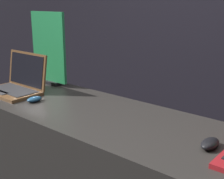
% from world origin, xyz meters
% --- Properties ---
extents(wall_back, '(8.00, 0.05, 2.80)m').
position_xyz_m(wall_back, '(0.00, 1.70, 1.40)').
color(wall_back, black).
rests_on(wall_back, ground_plane).
extents(laptop_front, '(0.39, 0.28, 0.26)m').
position_xyz_m(laptop_front, '(-0.80, 0.26, 0.99)').
color(laptop_front, brown).
rests_on(laptop_front, display_counter).
extents(mouse_front, '(0.06, 0.10, 0.03)m').
position_xyz_m(mouse_front, '(-0.54, 0.20, 0.95)').
color(mouse_front, navy).
rests_on(mouse_front, display_counter).
extents(promo_stand_front, '(0.34, 0.07, 0.52)m').
position_xyz_m(promo_stand_front, '(-0.80, 0.54, 1.18)').
color(promo_stand_front, black).
rests_on(promo_stand_front, display_counter).
extents(mouse_back, '(0.06, 0.12, 0.04)m').
position_xyz_m(mouse_back, '(0.53, 0.30, 0.95)').
color(mouse_back, black).
rests_on(mouse_back, display_counter).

